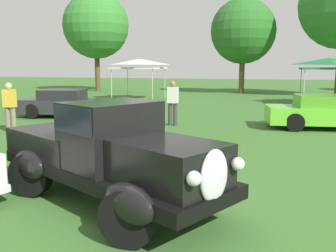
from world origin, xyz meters
The scene contains 10 objects.
ground_plane centered at (0.00, 0.00, 0.00)m, with size 120.00×120.00×0.00m, color #386628.
feature_pickup_truck centered at (-0.63, 0.17, 0.87)m, with size 4.59×3.38×1.70m.
show_car_charcoal centered at (-6.95, 9.39, 0.60)m, with size 4.35×2.35×1.22m.
show_car_lime centered at (3.80, 9.13, 0.60)m, with size 4.45×2.29×1.22m.
spectator_between_cars centered at (-6.75, 5.50, 0.91)m, with size 0.43×0.30×1.69m.
spectator_by_row centered at (-1.75, 8.36, 0.91)m, with size 0.40×0.25×1.69m.
canopy_tent_left_field centered at (-6.75, 18.30, 2.42)m, with size 3.08×3.08×2.71m.
canopy_tent_center_field centered at (4.93, 18.01, 2.42)m, with size 3.11×3.11×2.71m.
treeline_far_left centered at (-13.29, 25.37, 5.72)m, with size 5.75×5.75×8.61m.
treeline_mid_left centered at (-0.63, 25.95, 4.98)m, with size 5.21×5.21×7.60m.
Camera 1 is at (1.90, -5.22, 2.26)m, focal length 39.79 mm.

